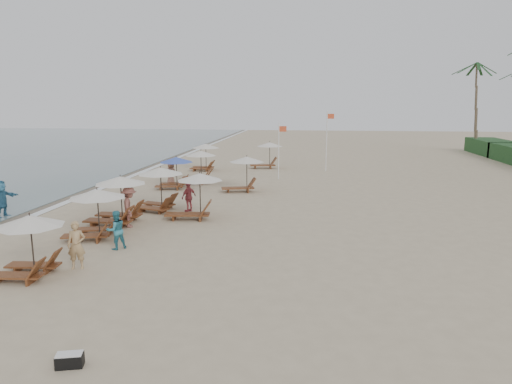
# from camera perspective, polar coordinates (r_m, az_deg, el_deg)

# --- Properties ---
(ground) EXTENTS (160.00, 160.00, 0.00)m
(ground) POSITION_cam_1_polar(r_m,az_deg,el_deg) (17.81, -1.90, -7.30)
(ground) COLOR tan
(ground) RESTS_ON ground
(wet_sand_band) EXTENTS (3.20, 140.00, 0.01)m
(wet_sand_band) POSITION_cam_1_polar(r_m,az_deg,el_deg) (31.22, -22.12, -0.18)
(wet_sand_band) COLOR #6B5E4C
(wet_sand_band) RESTS_ON ground
(foam_line) EXTENTS (0.50, 140.00, 0.02)m
(foam_line) POSITION_cam_1_polar(r_m,az_deg,el_deg) (30.60, -20.00, -0.22)
(foam_line) COLOR white
(foam_line) RESTS_ON ground
(lounger_station_0) EXTENTS (2.36, 2.12, 2.07)m
(lounger_station_0) POSITION_cam_1_polar(r_m,az_deg,el_deg) (16.66, -26.31, -5.79)
(lounger_station_0) COLOR brown
(lounger_station_0) RESTS_ON ground
(lounger_station_1) EXTENTS (2.57, 2.33, 2.07)m
(lounger_station_1) POSITION_cam_1_polar(r_m,az_deg,el_deg) (20.37, -19.28, -2.32)
(lounger_station_1) COLOR brown
(lounger_station_1) RESTS_ON ground
(lounger_station_2) EXTENTS (2.76, 2.34, 2.25)m
(lounger_station_2) POSITION_cam_1_polar(r_m,az_deg,el_deg) (22.48, -16.82, -1.11)
(lounger_station_2) COLOR brown
(lounger_station_2) RESTS_ON ground
(lounger_station_3) EXTENTS (2.60, 2.38, 2.28)m
(lounger_station_3) POSITION_cam_1_polar(r_m,az_deg,el_deg) (24.67, -11.99, 0.55)
(lounger_station_3) COLOR brown
(lounger_station_3) RESTS_ON ground
(lounger_station_4) EXTENTS (2.49, 2.21, 2.09)m
(lounger_station_4) POSITION_cam_1_polar(r_m,az_deg,el_deg) (30.97, -10.07, 2.44)
(lounger_station_4) COLOR brown
(lounger_station_4) RESTS_ON ground
(lounger_station_5) EXTENTS (2.69, 2.19, 2.27)m
(lounger_station_5) POSITION_cam_1_polar(r_m,az_deg,el_deg) (33.02, -7.23, 2.92)
(lounger_station_5) COLOR brown
(lounger_station_5) RESTS_ON ground
(lounger_station_6) EXTENTS (2.44, 2.28, 2.23)m
(lounger_station_6) POSITION_cam_1_polar(r_m,az_deg,el_deg) (38.96, -6.41, 4.43)
(lounger_station_6) COLOR brown
(lounger_station_6) RESTS_ON ground
(inland_station_0) EXTENTS (2.84, 2.24, 2.22)m
(inland_station_0) POSITION_cam_1_polar(r_m,az_deg,el_deg) (22.55, -7.65, -0.12)
(inland_station_0) COLOR brown
(inland_station_0) RESTS_ON ground
(inland_station_1) EXTENTS (2.79, 2.24, 2.22)m
(inland_station_1) POSITION_cam_1_polar(r_m,az_deg,el_deg) (29.37, -1.64, 2.61)
(inland_station_1) COLOR brown
(inland_station_1) RESTS_ON ground
(inland_station_2) EXTENTS (2.89, 2.24, 2.22)m
(inland_station_2) POSITION_cam_1_polar(r_m,az_deg,el_deg) (40.09, 1.26, 4.75)
(inland_station_2) COLOR brown
(inland_station_2) RESTS_ON ground
(beachgoer_near) EXTENTS (0.68, 0.53, 1.66)m
(beachgoer_near) POSITION_cam_1_polar(r_m,az_deg,el_deg) (16.92, -21.18, -6.09)
(beachgoer_near) COLOR tan
(beachgoer_near) RESTS_ON ground
(beachgoer_mid_a) EXTENTS (0.93, 0.93, 1.52)m
(beachgoer_mid_a) POSITION_cam_1_polar(r_m,az_deg,el_deg) (18.67, -16.80, -4.49)
(beachgoer_mid_a) COLOR teal
(beachgoer_mid_a) RESTS_ON ground
(beachgoer_mid_b) EXTENTS (1.10, 1.37, 1.86)m
(beachgoer_mid_b) POSITION_cam_1_polar(r_m,az_deg,el_deg) (21.78, -15.28, -1.78)
(beachgoer_mid_b) COLOR brown
(beachgoer_mid_b) RESTS_ON ground
(beachgoer_far_a) EXTENTS (0.82, 0.97, 1.55)m
(beachgoer_far_a) POSITION_cam_1_polar(r_m,az_deg,el_deg) (24.26, -8.24, -0.59)
(beachgoer_far_a) COLOR #B44851
(beachgoer_far_a) RESTS_ON ground
(beachgoer_far_b) EXTENTS (0.74, 0.93, 1.66)m
(beachgoer_far_b) POSITION_cam_1_polar(r_m,az_deg,el_deg) (32.30, -10.40, 2.29)
(beachgoer_far_b) COLOR #9D6A55
(beachgoer_far_b) RESTS_ON ground
(waterline_walker) EXTENTS (0.82, 1.79, 1.86)m
(waterline_walker) POSITION_cam_1_polar(r_m,az_deg,el_deg) (25.97, -28.76, -0.74)
(waterline_walker) COLOR #2C6586
(waterline_walker) RESTS_ON ground
(duffel_bag) EXTENTS (0.62, 0.42, 0.31)m
(duffel_bag) POSITION_cam_1_polar(r_m,az_deg,el_deg) (11.27, -21.90, -18.58)
(duffel_bag) COLOR black
(duffel_bag) RESTS_ON ground
(flag_pole_near) EXTENTS (0.60, 0.08, 4.10)m
(flag_pole_near) POSITION_cam_1_polar(r_m,az_deg,el_deg) (34.21, 2.87, 5.38)
(flag_pole_near) COLOR silver
(flag_pole_near) RESTS_ON ground
(flag_pole_far) EXTENTS (0.60, 0.08, 4.89)m
(flag_pole_far) POSITION_cam_1_polar(r_m,az_deg,el_deg) (38.64, 8.71, 6.51)
(flag_pole_far) COLOR silver
(flag_pole_far) RESTS_ON ground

